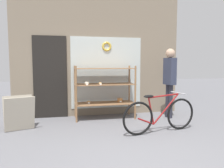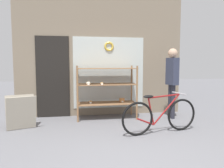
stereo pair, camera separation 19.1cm
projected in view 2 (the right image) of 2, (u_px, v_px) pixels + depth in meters
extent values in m
plane|color=slate|center=(126.00, 161.00, 3.16)|extent=(30.00, 30.00, 0.00)
cube|color=gray|center=(101.00, 48.00, 5.85)|extent=(4.47, 0.08, 3.64)
cube|color=silver|center=(109.00, 73.00, 5.90)|extent=(1.91, 0.02, 1.90)
cube|color=black|center=(53.00, 77.00, 5.65)|extent=(0.84, 0.03, 2.10)
torus|color=gold|center=(109.00, 47.00, 5.81)|extent=(0.26, 0.06, 0.26)
cylinder|color=#8E6642|center=(78.00, 94.00, 5.17)|extent=(0.04, 0.04, 1.34)
cylinder|color=#8E6642|center=(137.00, 93.00, 5.41)|extent=(0.04, 0.04, 1.34)
cylinder|color=#8E6642|center=(77.00, 91.00, 5.69)|extent=(0.04, 0.04, 1.34)
cylinder|color=#8E6642|center=(132.00, 90.00, 5.93)|extent=(0.04, 0.04, 1.34)
cube|color=#8E6642|center=(106.00, 103.00, 5.58)|extent=(1.50, 0.57, 0.02)
cube|color=#8E6642|center=(106.00, 84.00, 5.53)|extent=(1.50, 0.57, 0.02)
cube|color=#8E6642|center=(106.00, 68.00, 5.49)|extent=(1.50, 0.57, 0.02)
ellipsoid|color=tan|center=(102.00, 83.00, 5.34)|extent=(0.08, 0.07, 0.06)
cube|color=white|center=(102.00, 84.00, 5.29)|extent=(0.05, 0.00, 0.04)
ellipsoid|color=#AD7F4C|center=(91.00, 102.00, 5.53)|extent=(0.10, 0.08, 0.07)
cube|color=white|center=(91.00, 103.00, 5.47)|extent=(0.05, 0.00, 0.04)
ellipsoid|color=beige|center=(88.00, 83.00, 5.29)|extent=(0.11, 0.09, 0.08)
cube|color=white|center=(88.00, 84.00, 5.23)|extent=(0.05, 0.00, 0.04)
cylinder|color=#C67F42|center=(122.00, 100.00, 5.73)|extent=(0.14, 0.14, 0.09)
cube|color=white|center=(123.00, 102.00, 5.65)|extent=(0.05, 0.00, 0.04)
torus|color=black|center=(138.00, 119.00, 4.22)|extent=(0.66, 0.16, 0.67)
torus|color=black|center=(181.00, 115.00, 4.56)|extent=(0.66, 0.16, 0.67)
cylinder|color=maroon|center=(167.00, 109.00, 4.42)|extent=(0.61, 0.14, 0.61)
cylinder|color=maroon|center=(164.00, 96.00, 4.38)|extent=(0.71, 0.16, 0.07)
cylinder|color=maroon|center=(151.00, 111.00, 4.31)|extent=(0.16, 0.06, 0.55)
cylinder|color=maroon|center=(146.00, 122.00, 4.29)|extent=(0.37, 0.10, 0.18)
ellipsoid|color=black|center=(148.00, 97.00, 4.26)|extent=(0.23, 0.13, 0.06)
cylinder|color=#B2B2B7|center=(179.00, 93.00, 4.49)|extent=(0.10, 0.46, 0.02)
cube|color=#B2A893|center=(21.00, 113.00, 4.55)|extent=(0.62, 0.38, 0.72)
cube|color=#B2A893|center=(21.00, 112.00, 4.71)|extent=(0.62, 0.38, 0.72)
cylinder|color=#282833|center=(170.00, 101.00, 5.62)|extent=(0.11, 0.11, 0.86)
cylinder|color=#282833|center=(173.00, 102.00, 5.52)|extent=(0.11, 0.11, 0.86)
cube|color=#33384C|center=(172.00, 71.00, 5.50)|extent=(0.24, 0.35, 0.68)
sphere|color=tan|center=(173.00, 53.00, 5.45)|extent=(0.23, 0.23, 0.23)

